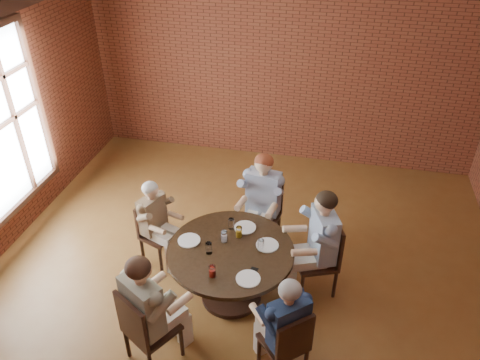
% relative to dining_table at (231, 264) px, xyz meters
% --- Properties ---
extents(floor, '(7.00, 7.00, 0.00)m').
position_rel_dining_table_xyz_m(floor, '(0.06, 0.00, -0.53)').
color(floor, brown).
rests_on(floor, ground).
extents(ceiling, '(7.00, 7.00, 0.00)m').
position_rel_dining_table_xyz_m(ceiling, '(0.06, 0.00, 2.87)').
color(ceiling, silver).
rests_on(ceiling, wall_back).
extents(wall_back, '(7.00, 0.00, 7.00)m').
position_rel_dining_table_xyz_m(wall_back, '(0.06, 3.50, 1.17)').
color(wall_back, brown).
rests_on(wall_back, ground).
extents(dining_table, '(1.45, 1.45, 0.75)m').
position_rel_dining_table_xyz_m(dining_table, '(0.00, 0.00, 0.00)').
color(dining_table, '#321910').
rests_on(dining_table, floor).
extents(chair_a, '(0.60, 0.60, 0.98)m').
position_rel_dining_table_xyz_m(chair_a, '(1.04, 0.41, -0.00)').
color(chair_a, '#321910').
rests_on(chair_a, floor).
extents(diner_a, '(0.87, 0.79, 1.41)m').
position_rel_dining_table_xyz_m(diner_a, '(0.95, 0.37, 0.18)').
color(diner_a, '#375D91').
rests_on(diner_a, floor).
extents(chair_b, '(0.52, 0.52, 0.97)m').
position_rel_dining_table_xyz_m(chair_b, '(0.18, 1.13, -0.01)').
color(chair_b, '#321910').
rests_on(chair_b, floor).
extents(diner_b, '(0.67, 0.77, 1.39)m').
position_rel_dining_table_xyz_m(diner_b, '(0.17, 1.03, 0.17)').
color(diner_b, '#8996AF').
rests_on(diner_b, floor).
extents(chair_c, '(0.48, 0.48, 0.88)m').
position_rel_dining_table_xyz_m(chair_c, '(-1.12, 0.43, -0.05)').
color(chair_c, '#321910').
rests_on(chair_c, floor).
extents(diner_c, '(0.70, 0.64, 1.22)m').
position_rel_dining_table_xyz_m(diner_c, '(-1.05, 0.41, 0.08)').
color(diner_c, brown).
rests_on(diner_c, floor).
extents(chair_d, '(0.63, 0.63, 0.98)m').
position_rel_dining_table_xyz_m(chair_d, '(-0.64, -1.06, -0.00)').
color(chair_d, '#321910').
rests_on(chair_d, floor).
extents(diner_d, '(0.85, 0.89, 1.40)m').
position_rel_dining_table_xyz_m(diner_d, '(-0.59, -0.98, 0.17)').
color(diner_d, gray).
rests_on(diner_d, floor).
extents(chair_e, '(0.57, 0.57, 0.91)m').
position_rel_dining_table_xyz_m(chair_e, '(0.79, -0.92, -0.03)').
color(chair_e, '#321910').
rests_on(chair_e, floor).
extents(diner_e, '(0.78, 0.79, 1.28)m').
position_rel_dining_table_xyz_m(diner_e, '(0.73, -0.86, 0.11)').
color(diner_e, '#182745').
rests_on(diner_e, floor).
extents(plate_a, '(0.26, 0.26, 0.01)m').
position_rel_dining_table_xyz_m(plate_a, '(0.39, 0.16, 0.23)').
color(plate_a, white).
rests_on(plate_a, dining_table).
extents(plate_b, '(0.26, 0.26, 0.01)m').
position_rel_dining_table_xyz_m(plate_b, '(0.08, 0.41, 0.23)').
color(plate_b, white).
rests_on(plate_b, dining_table).
extents(plate_c, '(0.26, 0.26, 0.01)m').
position_rel_dining_table_xyz_m(plate_c, '(-0.50, 0.04, 0.23)').
color(plate_c, white).
rests_on(plate_c, dining_table).
extents(plate_d, '(0.26, 0.26, 0.01)m').
position_rel_dining_table_xyz_m(plate_d, '(0.29, -0.41, 0.23)').
color(plate_d, white).
rests_on(plate_d, dining_table).
extents(glass_a, '(0.07, 0.07, 0.14)m').
position_rel_dining_table_xyz_m(glass_a, '(0.33, 0.07, 0.29)').
color(glass_a, white).
rests_on(glass_a, dining_table).
extents(glass_b, '(0.07, 0.07, 0.14)m').
position_rel_dining_table_xyz_m(glass_b, '(0.04, 0.24, 0.29)').
color(glass_b, white).
rests_on(glass_b, dining_table).
extents(glass_c, '(0.07, 0.07, 0.14)m').
position_rel_dining_table_xyz_m(glass_c, '(-0.08, 0.37, 0.29)').
color(glass_c, white).
rests_on(glass_c, dining_table).
extents(glass_d, '(0.07, 0.07, 0.14)m').
position_rel_dining_table_xyz_m(glass_d, '(-0.11, 0.13, 0.29)').
color(glass_d, white).
rests_on(glass_d, dining_table).
extents(glass_e, '(0.07, 0.07, 0.14)m').
position_rel_dining_table_xyz_m(glass_e, '(-0.22, -0.10, 0.29)').
color(glass_e, white).
rests_on(glass_e, dining_table).
extents(glass_f, '(0.07, 0.07, 0.14)m').
position_rel_dining_table_xyz_m(glass_f, '(-0.09, -0.44, 0.29)').
color(glass_f, white).
rests_on(glass_f, dining_table).
extents(smartphone, '(0.10, 0.17, 0.01)m').
position_rel_dining_table_xyz_m(smartphone, '(0.31, -0.31, 0.23)').
color(smartphone, black).
rests_on(smartphone, dining_table).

